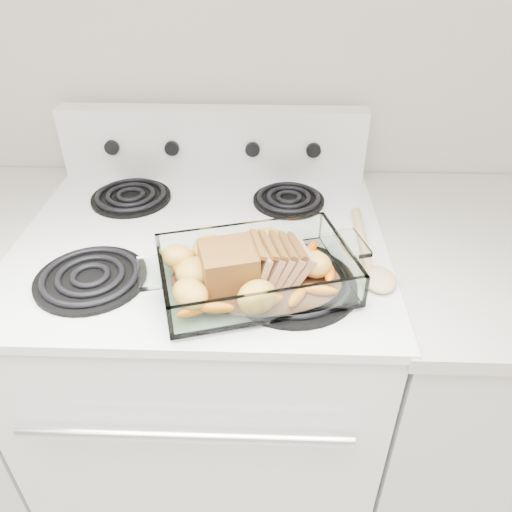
{
  "coord_description": "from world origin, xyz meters",
  "views": [
    {
      "loc": [
        0.15,
        0.76,
        1.52
      ],
      "look_at": [
        0.12,
        1.51,
        0.99
      ],
      "focal_mm": 35.0,
      "sensor_mm": 36.0,
      "label": 1
    }
  ],
  "objects_px": {
    "electric_range": "(212,379)",
    "baking_dish": "(256,276)",
    "counter_right": "(462,389)",
    "pork_roast": "(245,264)"
  },
  "relations": [
    {
      "from": "counter_right",
      "to": "baking_dish",
      "type": "distance_m",
      "value": 0.75
    },
    {
      "from": "counter_right",
      "to": "electric_range",
      "type": "bearing_deg",
      "value": 179.9
    },
    {
      "from": "electric_range",
      "to": "baking_dish",
      "type": "xyz_separation_m",
      "value": [
        0.12,
        -0.17,
        0.48
      ]
    },
    {
      "from": "electric_range",
      "to": "pork_roast",
      "type": "distance_m",
      "value": 0.54
    },
    {
      "from": "electric_range",
      "to": "pork_roast",
      "type": "relative_size",
      "value": 5.64
    },
    {
      "from": "electric_range",
      "to": "baking_dish",
      "type": "height_order",
      "value": "electric_range"
    },
    {
      "from": "counter_right",
      "to": "baking_dish",
      "type": "height_order",
      "value": "baking_dish"
    },
    {
      "from": "electric_range",
      "to": "pork_roast",
      "type": "xyz_separation_m",
      "value": [
        0.1,
        -0.17,
        0.51
      ]
    },
    {
      "from": "baking_dish",
      "to": "counter_right",
      "type": "bearing_deg",
      "value": 1.33
    },
    {
      "from": "pork_roast",
      "to": "counter_right",
      "type": "bearing_deg",
      "value": 28.18
    }
  ]
}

